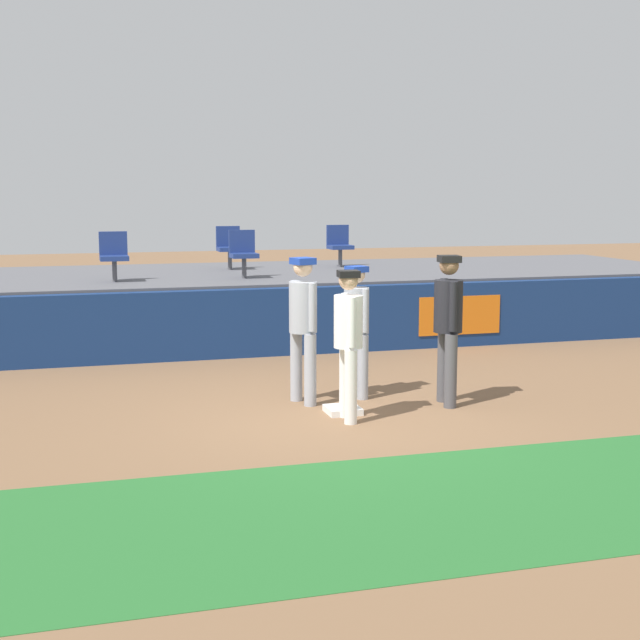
{
  "coord_description": "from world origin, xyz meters",
  "views": [
    {
      "loc": [
        -3.06,
        -9.81,
        2.66
      ],
      "look_at": [
        0.09,
        1.17,
        1.0
      ],
      "focal_mm": 49.84,
      "sensor_mm": 36.0,
      "label": 1
    }
  ],
  "objects_px": {
    "player_coach_visitor": "(356,322)",
    "seat_back_center": "(229,245)",
    "seat_back_right": "(339,243)",
    "player_umpire": "(448,319)",
    "seat_front_left": "(114,254)",
    "player_runner_visitor": "(303,320)",
    "seat_front_center": "(243,251)",
    "first_base": "(343,410)",
    "player_fielder_home": "(348,334)"
  },
  "relations": [
    {
      "from": "player_coach_visitor",
      "to": "seat_back_right",
      "type": "xyz_separation_m",
      "value": [
        1.76,
        6.43,
        0.62
      ]
    },
    {
      "from": "seat_front_left",
      "to": "seat_back_right",
      "type": "bearing_deg",
      "value": 21.57
    },
    {
      "from": "player_fielder_home",
      "to": "player_coach_visitor",
      "type": "distance_m",
      "value": 1.19
    },
    {
      "from": "player_runner_visitor",
      "to": "player_umpire",
      "type": "relative_size",
      "value": 0.98
    },
    {
      "from": "seat_front_left",
      "to": "first_base",
      "type": "bearing_deg",
      "value": -66.36
    },
    {
      "from": "player_coach_visitor",
      "to": "seat_back_center",
      "type": "xyz_separation_m",
      "value": [
        -0.49,
        6.43,
        0.62
      ]
    },
    {
      "from": "seat_back_right",
      "to": "player_umpire",
      "type": "bearing_deg",
      "value": -96.37
    },
    {
      "from": "player_runner_visitor",
      "to": "player_umpire",
      "type": "distance_m",
      "value": 1.81
    },
    {
      "from": "player_fielder_home",
      "to": "seat_back_center",
      "type": "relative_size",
      "value": 2.1
    },
    {
      "from": "seat_front_left",
      "to": "player_runner_visitor",
      "type": "bearing_deg",
      "value": -66.84
    },
    {
      "from": "player_fielder_home",
      "to": "player_coach_visitor",
      "type": "bearing_deg",
      "value": 163.73
    },
    {
      "from": "player_runner_visitor",
      "to": "seat_back_right",
      "type": "height_order",
      "value": "seat_back_right"
    },
    {
      "from": "player_runner_visitor",
      "to": "seat_front_center",
      "type": "bearing_deg",
      "value": 160.54
    },
    {
      "from": "player_umpire",
      "to": "seat_front_left",
      "type": "relative_size",
      "value": 2.23
    },
    {
      "from": "player_umpire",
      "to": "seat_front_center",
      "type": "distance_m",
      "value": 5.58
    },
    {
      "from": "seat_front_center",
      "to": "seat_back_center",
      "type": "xyz_separation_m",
      "value": [
        0.07,
        1.8,
        0.0
      ]
    },
    {
      "from": "player_coach_visitor",
      "to": "seat_back_center",
      "type": "bearing_deg",
      "value": 168.4
    },
    {
      "from": "player_fielder_home",
      "to": "player_umpire",
      "type": "distance_m",
      "value": 1.48
    },
    {
      "from": "first_base",
      "to": "seat_back_right",
      "type": "distance_m",
      "value": 7.69
    },
    {
      "from": "player_runner_visitor",
      "to": "first_base",
      "type": "bearing_deg",
      "value": 9.88
    },
    {
      "from": "first_base",
      "to": "seat_front_center",
      "type": "bearing_deg",
      "value": 91.52
    },
    {
      "from": "player_umpire",
      "to": "seat_front_center",
      "type": "height_order",
      "value": "seat_front_center"
    },
    {
      "from": "player_fielder_home",
      "to": "seat_front_left",
      "type": "bearing_deg",
      "value": -151.44
    },
    {
      "from": "player_coach_visitor",
      "to": "seat_back_center",
      "type": "height_order",
      "value": "seat_back_center"
    },
    {
      "from": "player_runner_visitor",
      "to": "player_coach_visitor",
      "type": "relative_size",
      "value": 1.08
    },
    {
      "from": "first_base",
      "to": "player_umpire",
      "type": "relative_size",
      "value": 0.21
    },
    {
      "from": "player_fielder_home",
      "to": "player_runner_visitor",
      "type": "bearing_deg",
      "value": -156.82
    },
    {
      "from": "first_base",
      "to": "player_umpire",
      "type": "bearing_deg",
      "value": 2.78
    },
    {
      "from": "seat_front_left",
      "to": "seat_back_center",
      "type": "distance_m",
      "value": 2.92
    },
    {
      "from": "seat_back_center",
      "to": "player_runner_visitor",
      "type": "bearing_deg",
      "value": -92.22
    },
    {
      "from": "player_runner_visitor",
      "to": "seat_front_left",
      "type": "distance_m",
      "value": 5.22
    },
    {
      "from": "first_base",
      "to": "player_fielder_home",
      "type": "relative_size",
      "value": 0.23
    },
    {
      "from": "player_coach_visitor",
      "to": "player_umpire",
      "type": "height_order",
      "value": "player_umpire"
    },
    {
      "from": "player_umpire",
      "to": "seat_back_center",
      "type": "height_order",
      "value": "seat_back_center"
    },
    {
      "from": "player_runner_visitor",
      "to": "seat_front_center",
      "type": "distance_m",
      "value": 4.81
    },
    {
      "from": "seat_back_center",
      "to": "player_umpire",
      "type": "bearing_deg",
      "value": -78.44
    },
    {
      "from": "player_coach_visitor",
      "to": "seat_front_center",
      "type": "distance_m",
      "value": 4.71
    },
    {
      "from": "player_fielder_home",
      "to": "player_runner_visitor",
      "type": "height_order",
      "value": "player_runner_visitor"
    },
    {
      "from": "player_fielder_home",
      "to": "seat_back_right",
      "type": "relative_size",
      "value": 2.1
    },
    {
      "from": "player_coach_visitor",
      "to": "player_umpire",
      "type": "bearing_deg",
      "value": 37.7
    },
    {
      "from": "player_runner_visitor",
      "to": "seat_back_center",
      "type": "bearing_deg",
      "value": 160.51
    },
    {
      "from": "player_umpire",
      "to": "player_coach_visitor",
      "type": "bearing_deg",
      "value": -117.59
    },
    {
      "from": "player_fielder_home",
      "to": "seat_front_center",
      "type": "xyz_separation_m",
      "value": [
        -0.11,
        5.73,
        0.6
      ]
    },
    {
      "from": "player_runner_visitor",
      "to": "seat_back_right",
      "type": "relative_size",
      "value": 2.2
    },
    {
      "from": "seat_front_center",
      "to": "player_umpire",
      "type": "bearing_deg",
      "value": -73.98
    },
    {
      "from": "player_coach_visitor",
      "to": "seat_back_center",
      "type": "distance_m",
      "value": 6.48
    },
    {
      "from": "player_coach_visitor",
      "to": "seat_back_center",
      "type": "relative_size",
      "value": 2.04
    },
    {
      "from": "seat_back_right",
      "to": "seat_back_center",
      "type": "relative_size",
      "value": 1.0
    },
    {
      "from": "player_fielder_home",
      "to": "seat_front_center",
      "type": "distance_m",
      "value": 5.76
    },
    {
      "from": "seat_front_left",
      "to": "seat_back_center",
      "type": "height_order",
      "value": "same"
    }
  ]
}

